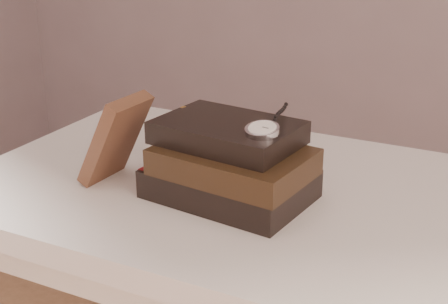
% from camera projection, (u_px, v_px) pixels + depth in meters
% --- Properties ---
extents(table, '(1.00, 0.60, 0.75)m').
position_uv_depth(table, '(264.00, 239.00, 1.08)').
color(table, beige).
rests_on(table, ground).
extents(book_stack, '(0.27, 0.20, 0.12)m').
position_uv_depth(book_stack, '(230.00, 164.00, 1.00)').
color(book_stack, black).
rests_on(book_stack, table).
extents(journal, '(0.10, 0.10, 0.15)m').
position_uv_depth(journal, '(116.00, 139.00, 1.05)').
color(journal, '#3F2418').
rests_on(journal, table).
extents(pocket_watch, '(0.06, 0.15, 0.02)m').
position_uv_depth(pocket_watch, '(264.00, 129.00, 0.93)').
color(pocket_watch, silver).
rests_on(pocket_watch, book_stack).
extents(eyeglasses, '(0.11, 0.13, 0.05)m').
position_uv_depth(eyeglasses, '(214.00, 131.00, 1.10)').
color(eyeglasses, silver).
rests_on(eyeglasses, book_stack).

